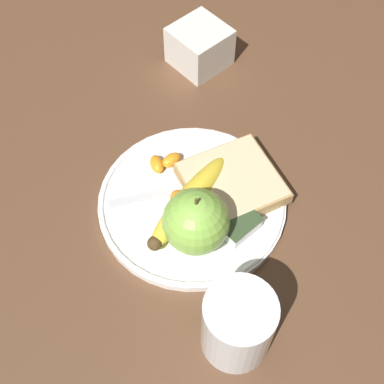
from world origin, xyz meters
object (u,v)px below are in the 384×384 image
plate (192,202)px  fork (188,187)px  banana (189,202)px  bread_slice (232,183)px  jam_packet (238,224)px  juice_glass (237,326)px  apple (196,222)px  condiment_caddy (200,46)px

plate → fork: fork is taller
plate → banana: 0.02m
bread_slice → jam_packet: same height
juice_glass → jam_packet: bearing=44.4°
jam_packet → bread_slice: bearing=52.6°
banana → fork: (0.02, 0.02, -0.01)m
fork → juice_glass: bearing=-90.5°
banana → bread_slice: (0.06, -0.01, -0.01)m
apple → fork: (0.04, 0.06, -0.04)m
bread_slice → jam_packet: size_ratio=2.89×
plate → condiment_caddy: 0.27m
juice_glass → banana: bearing=65.5°
bread_slice → fork: bearing=138.2°
fork → condiment_caddy: size_ratio=2.17×
juice_glass → condiment_caddy: juice_glass is taller
condiment_caddy → bread_slice: bearing=-122.8°
fork → jam_packet: jam_packet is taller
apple → jam_packet: (0.05, -0.03, -0.03)m
jam_packet → apple: bearing=152.6°
jam_packet → juice_glass: bearing=-135.6°
banana → condiment_caddy: size_ratio=2.10×
juice_glass → condiment_caddy: 0.45m
banana → condiment_caddy: 0.28m
jam_packet → plate: bearing=101.7°
plate → fork: (0.01, 0.02, 0.01)m
jam_packet → condiment_caddy: bearing=56.3°
juice_glass → condiment_caddy: (0.28, 0.36, -0.01)m
banana → plate: bearing=28.7°
apple → bread_slice: (0.09, 0.02, -0.03)m
apple → plate: bearing=52.8°
condiment_caddy → jam_packet: bearing=-123.7°
banana → fork: banana is taller
plate → banana: banana is taller
banana → condiment_caddy: (0.20, 0.20, 0.00)m
juice_glass → bread_slice: size_ratio=0.68×
bread_slice → condiment_caddy: 0.25m
banana → bread_slice: banana is taller
bread_slice → fork: bread_slice is taller
plate → bread_slice: bearing=-21.1°
banana → jam_packet: 0.07m
jam_packet → condiment_caddy: 0.32m
bread_slice → fork: (-0.04, 0.04, -0.01)m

